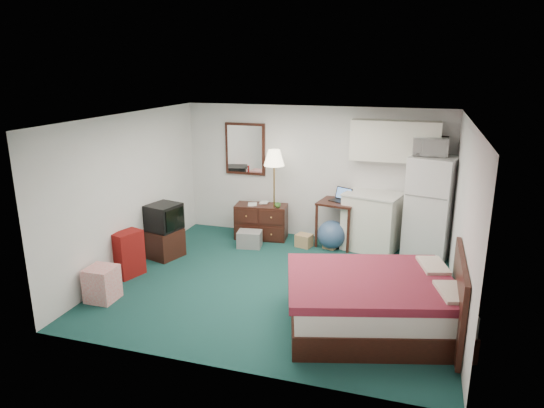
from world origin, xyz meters
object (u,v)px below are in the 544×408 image
(floor_lamp, at_px, (274,196))
(bed, at_px, (373,303))
(kitchen_counter, at_px, (372,222))
(desk, at_px, (338,223))
(fridge, at_px, (430,207))
(suitcase, at_px, (128,254))
(tv_stand, at_px, (165,243))
(dresser, at_px, (261,221))

(floor_lamp, distance_m, bed, 3.47)
(floor_lamp, relative_size, kitchen_counter, 1.72)
(desk, height_order, fridge, fridge)
(desk, distance_m, suitcase, 3.73)
(floor_lamp, xyz_separation_m, bed, (2.12, -2.69, -0.54))
(kitchen_counter, height_order, tv_stand, kitchen_counter)
(bed, xyz_separation_m, tv_stand, (-3.69, 1.33, -0.09))
(suitcase, bearing_deg, fridge, 44.90)
(dresser, height_order, floor_lamp, floor_lamp)
(floor_lamp, xyz_separation_m, kitchen_counter, (1.80, 0.09, -0.36))
(desk, distance_m, bed, 2.96)
(kitchen_counter, relative_size, bed, 0.49)
(suitcase, bearing_deg, desk, 56.75)
(fridge, distance_m, suitcase, 5.06)
(bed, bearing_deg, tv_stand, 144.42)
(desk, bearing_deg, floor_lamp, -164.62)
(desk, bearing_deg, suitcase, -131.28)
(dresser, relative_size, tv_stand, 1.83)
(dresser, height_order, fridge, fridge)
(desk, bearing_deg, tv_stand, -142.04)
(dresser, height_order, bed, dresser)
(dresser, distance_m, fridge, 3.09)
(kitchen_counter, bearing_deg, tv_stand, -142.51)
(kitchen_counter, bearing_deg, bed, -69.21)
(floor_lamp, distance_m, tv_stand, 2.16)
(kitchen_counter, relative_size, suitcase, 1.39)
(fridge, bearing_deg, kitchen_counter, -166.34)
(floor_lamp, relative_size, fridge, 0.99)
(dresser, distance_m, desk, 1.46)
(tv_stand, bearing_deg, floor_lamp, 58.12)
(floor_lamp, bearing_deg, desk, 5.52)
(fridge, height_order, bed, fridge)
(desk, relative_size, suitcase, 1.15)
(desk, distance_m, kitchen_counter, 0.62)
(dresser, bearing_deg, bed, -55.25)
(bed, bearing_deg, kitchen_counter, 80.95)
(fridge, distance_m, bed, 2.88)
(floor_lamp, relative_size, desk, 2.07)
(desk, height_order, kitchen_counter, kitchen_counter)
(floor_lamp, distance_m, fridge, 2.77)
(suitcase, bearing_deg, bed, 10.95)
(fridge, bearing_deg, floor_lamp, -163.23)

